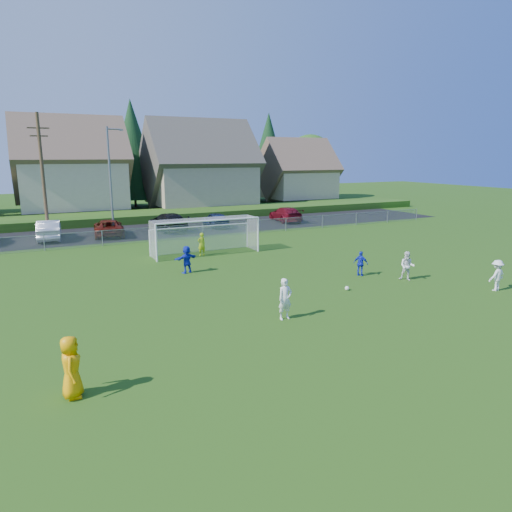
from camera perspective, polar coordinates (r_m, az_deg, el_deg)
The scene contains 22 objects.
ground at distance 18.46m, azimuth 11.27°, elevation -9.06°, with size 160.00×160.00×0.00m, color #193D0C.
asphalt_lot at distance 42.88m, azimuth -11.71°, elevation 3.20°, with size 60.00×60.00×0.00m, color black.
grass_embankment at distance 50.05m, azimuth -13.96°, elevation 4.84°, with size 70.00×6.00×0.80m, color #1E420F.
soccer_ball at distance 23.64m, azimuth 11.30°, elevation -3.98°, with size 0.22×0.22×0.22m, color white.
referee at distance 14.10m, azimuth -22.12°, elevation -12.75°, with size 0.89×0.58×1.82m, color #FFA205.
player_white_a at distance 19.04m, azimuth 3.66°, elevation -5.38°, with size 0.64×0.42×1.75m, color white.
player_white_b at distance 26.21m, azimuth 18.37°, elevation -1.20°, with size 0.78×0.61×1.60m, color white.
player_white_c at distance 25.98m, azimuth 27.88°, elevation -2.16°, with size 1.03×0.59×1.59m, color white.
player_blue_a at distance 26.51m, azimuth 12.96°, elevation -0.93°, with size 0.83×0.35×1.42m, color #1427C2.
player_blue_b at distance 26.77m, azimuth -8.65°, elevation -0.42°, with size 1.48×0.47×1.60m, color #1427C2.
goalkeeper at distance 31.31m, azimuth -6.82°, elevation 1.48°, with size 0.58×0.38×1.58m, color #C2DB19.
car_b at distance 40.64m, azimuth -24.45°, elevation 2.99°, with size 1.71×4.90×1.61m, color silver.
car_c at distance 40.82m, azimuth -17.95°, elevation 3.39°, with size 2.33×5.06×1.41m, color #5B130A.
car_d at distance 42.33m, azimuth -10.90°, elevation 4.22°, with size 2.26×5.56×1.61m, color black.
car_e at distance 43.73m, azimuth -5.05°, elevation 4.53°, with size 1.70×4.22×1.44m, color #16254F.
car_g at distance 47.56m, azimuth 3.71°, elevation 5.23°, with size 2.10×5.16×1.50m, color maroon.
soccer_goal at distance 31.82m, azimuth -6.48°, elevation 3.19°, with size 7.42×1.90×2.50m.
chainlink_fence at distance 37.55m, azimuth -9.58°, elevation 2.96°, with size 52.06×0.06×1.20m.
streetlight at distance 40.02m, azimuth -17.69°, elevation 9.20°, with size 1.38×0.18×9.00m.
utility_pole at distance 40.53m, azimuth -25.09°, elevation 9.10°, with size 1.60×0.26×10.00m.
houses_row at distance 57.37m, azimuth -14.05°, elevation 12.71°, with size 53.90×11.45×13.27m.
tree_row at distance 63.32m, azimuth -16.15°, elevation 12.15°, with size 65.98×12.36×13.80m.
Camera 1 is at (-10.69, -13.48, 6.69)m, focal length 32.00 mm.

